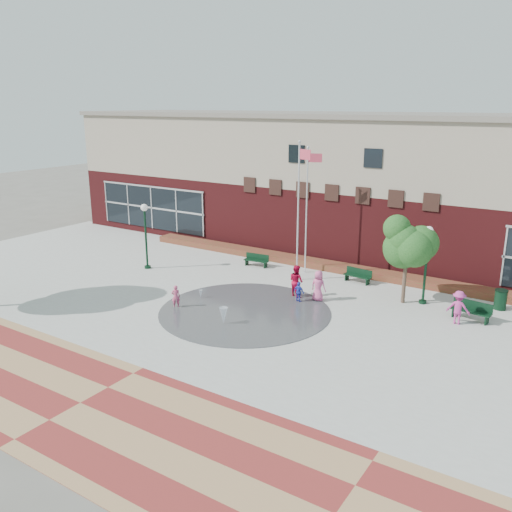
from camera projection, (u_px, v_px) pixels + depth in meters
The scene contains 22 objects.
ground at pixel (207, 333), 24.08m from camera, with size 120.00×120.00×0.00m, color #666056.
plaza_concrete at pixel (256, 305), 27.30m from camera, with size 46.00×18.00×0.01m, color #A8A8A0.
paver_band at pixel (80, 403), 18.43m from camera, with size 46.00×6.00×0.01m, color maroon.
splash_pad at pixel (245, 312), 26.50m from camera, with size 8.40×8.40×0.01m, color #383A3D.
library_building at pixel (364, 182), 36.91m from camera, with size 44.40×10.40×9.20m.
flower_bed at pixel (323, 268), 33.44m from camera, with size 26.00×1.20×0.40m, color maroon.
flagpole_left at pixel (307, 204), 31.45m from camera, with size 0.83×0.37×7.50m.
flagpole_right at pixel (299, 204), 29.98m from camera, with size 0.93×0.39×7.92m.
lamp_left at pixel (145, 229), 32.72m from camera, with size 0.43×0.43×4.03m.
lamp_right at pixel (427, 256), 26.89m from camera, with size 0.43×0.43×4.04m.
bench_left at pixel (256, 263), 33.73m from camera, with size 1.61×0.59×0.79m.
bench_mid at pixel (357, 278), 30.70m from camera, with size 1.64×0.63×0.81m.
bench_right at pixel (471, 314), 25.38m from camera, with size 1.89×0.77×0.92m.
trash_can at pixel (501, 300), 26.64m from camera, with size 0.62×0.62×1.02m.
tree_mid at pixel (408, 240), 26.75m from camera, with size 2.72×2.72×4.58m.
water_jet_a at pixel (224, 324), 24.99m from camera, with size 0.40×0.40×0.79m, color white.
water_jet_b at pixel (201, 298), 28.29m from camera, with size 0.19×0.19×0.43m, color white.
child_splash at pixel (176, 296), 26.89m from camera, with size 0.43×0.28×1.17m, color #D04A72.
adult_red at pixel (296, 281), 28.37m from camera, with size 0.83×0.65×1.72m, color #C00C34.
adult_pink at pixel (318, 286), 27.75m from camera, with size 0.79×0.51×1.61m, color #D8568E.
child_blue at pixel (299, 292), 27.63m from camera, with size 0.64×0.26×1.09m, color blue.
person_bench at pixel (458, 308), 24.83m from camera, with size 1.04×0.60×1.61m, color #BF3689.
Camera 1 is at (13.93, -17.45, 9.87)m, focal length 38.00 mm.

